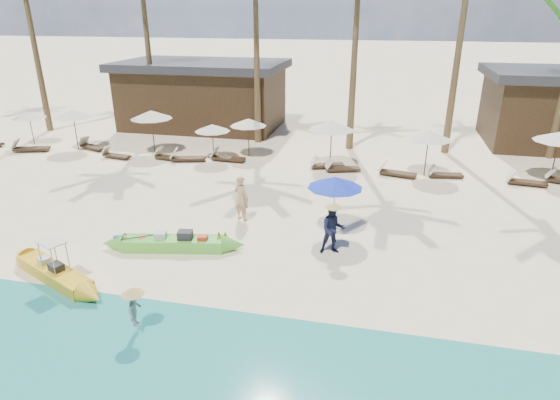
% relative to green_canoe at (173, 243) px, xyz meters
% --- Properties ---
extents(ground, '(240.00, 240.00, 0.00)m').
position_rel_green_canoe_xyz_m(ground, '(2.51, -0.37, -0.23)').
color(ground, '#FBE0B9').
rests_on(ground, ground).
extents(wet_sand_strip, '(240.00, 4.50, 0.01)m').
position_rel_green_canoe_xyz_m(wet_sand_strip, '(2.51, -5.37, -0.22)').
color(wet_sand_strip, tan).
rests_on(wet_sand_strip, ground).
extents(green_canoe, '(5.28, 1.37, 0.68)m').
position_rel_green_canoe_xyz_m(green_canoe, '(0.00, 0.00, 0.00)').
color(green_canoe, '#59C03A').
rests_on(green_canoe, ground).
extents(yellow_canoe, '(4.76, 2.41, 1.32)m').
position_rel_green_canoe_xyz_m(yellow_canoe, '(-2.62, -2.52, -0.01)').
color(yellow_canoe, gold).
rests_on(yellow_canoe, ground).
extents(tourist, '(0.76, 0.65, 1.76)m').
position_rel_green_canoe_xyz_m(tourist, '(1.52, 2.77, 0.65)').
color(tourist, tan).
rests_on(tourist, ground).
extents(vendor_green, '(0.96, 0.84, 1.66)m').
position_rel_green_canoe_xyz_m(vendor_green, '(5.17, 0.94, 0.60)').
color(vendor_green, '#141837').
rests_on(vendor_green, ground).
extents(vendor_yellow, '(0.45, 0.66, 0.95)m').
position_rel_green_canoe_xyz_m(vendor_yellow, '(0.93, -4.16, 0.43)').
color(vendor_yellow, gray).
rests_on(vendor_yellow, ground).
extents(blue_umbrella, '(1.94, 1.94, 2.08)m').
position_rel_green_canoe_xyz_m(blue_umbrella, '(5.02, 2.51, 1.66)').
color(blue_umbrella, '#99999E').
rests_on(blue_umbrella, ground).
extents(resort_parasol_1, '(1.89, 1.89, 1.95)m').
position_rel_green_canoe_xyz_m(resort_parasol_1, '(-13.69, 10.46, 1.53)').
color(resort_parasol_1, '#3A2717').
rests_on(resort_parasol_1, ground).
extents(resort_parasol_2, '(2.18, 2.18, 2.25)m').
position_rel_green_canoe_xyz_m(resort_parasol_2, '(-10.59, 10.21, 1.80)').
color(resort_parasol_2, '#3A2717').
rests_on(resort_parasol_2, ground).
extents(lounger_2_left, '(2.07, 1.17, 0.67)m').
position_rel_green_canoe_xyz_m(lounger_2_left, '(-12.87, 9.01, -0.00)').
color(lounger_2_left, '#3A2717').
rests_on(lounger_2_left, ground).
extents(resort_parasol_3, '(2.27, 2.27, 2.34)m').
position_rel_green_canoe_xyz_m(resort_parasol_3, '(-5.93, 10.48, 1.88)').
color(resort_parasol_3, '#3A2717').
rests_on(resort_parasol_3, ground).
extents(lounger_3_left, '(1.85, 1.11, 0.60)m').
position_rel_green_canoe_xyz_m(lounger_3_left, '(-9.71, 10.20, -0.03)').
color(lounger_3_left, '#3A2717').
rests_on(lounger_3_left, ground).
extents(lounger_3_right, '(1.70, 0.77, 0.56)m').
position_rel_green_canoe_xyz_m(lounger_3_right, '(-7.47, 8.96, -0.04)').
color(lounger_3_right, '#3A2717').
rests_on(lounger_3_right, ground).
extents(resort_parasol_4, '(1.84, 1.84, 1.90)m').
position_rel_green_canoe_xyz_m(resort_parasol_4, '(-2.20, 9.88, 1.48)').
color(resort_parasol_4, '#3A2717').
rests_on(resort_parasol_4, ground).
extents(lounger_4_left, '(1.72, 0.73, 0.57)m').
position_rel_green_canoe_xyz_m(lounger_4_left, '(-4.57, 9.29, -0.04)').
color(lounger_4_left, '#3A2717').
rests_on(lounger_4_left, ground).
extents(lounger_4_right, '(1.92, 1.02, 0.62)m').
position_rel_green_canoe_xyz_m(lounger_4_right, '(-3.50, 9.24, -0.02)').
color(lounger_4_right, '#3A2717').
rests_on(lounger_4_right, ground).
extents(resort_parasol_5, '(1.97, 1.97, 2.03)m').
position_rel_green_canoe_xyz_m(resort_parasol_5, '(-0.59, 11.03, 1.60)').
color(resort_parasol_5, '#3A2717').
rests_on(resort_parasol_5, ground).
extents(lounger_5_left, '(1.87, 0.69, 0.62)m').
position_rel_green_canoe_xyz_m(lounger_5_left, '(-1.47, 9.76, -0.02)').
color(lounger_5_left, '#3A2717').
rests_on(lounger_5_left, ground).
extents(resort_parasol_6, '(2.26, 2.26, 2.33)m').
position_rel_green_canoe_xyz_m(resort_parasol_6, '(3.99, 10.11, 1.87)').
color(resort_parasol_6, '#3A2717').
rests_on(resort_parasol_6, ground).
extents(lounger_6_left, '(1.81, 1.09, 0.59)m').
position_rel_green_canoe_xyz_m(lounger_6_left, '(3.79, 9.70, -0.03)').
color(lounger_6_left, '#3A2717').
rests_on(lounger_6_left, ground).
extents(lounger_6_right, '(1.79, 1.00, 0.58)m').
position_rel_green_canoe_xyz_m(lounger_6_right, '(4.61, 9.34, -0.03)').
color(lounger_6_right, '#3A2717').
rests_on(lounger_6_right, ground).
extents(resort_parasol_7, '(2.13, 2.13, 2.19)m').
position_rel_green_canoe_xyz_m(resort_parasol_7, '(8.60, 9.72, 1.75)').
color(resort_parasol_7, '#3A2717').
rests_on(resort_parasol_7, ground).
extents(lounger_7_left, '(1.86, 0.91, 0.61)m').
position_rel_green_canoe_xyz_m(lounger_7_left, '(7.23, 9.25, -0.03)').
color(lounger_7_left, '#3A2717').
rests_on(lounger_7_left, ground).
extents(lounger_7_right, '(1.68, 0.75, 0.55)m').
position_rel_green_canoe_xyz_m(lounger_7_right, '(9.46, 9.51, -0.04)').
color(lounger_7_right, '#3A2717').
rests_on(lounger_7_right, ground).
extents(resort_parasol_8, '(2.24, 2.24, 2.31)m').
position_rel_green_canoe_xyz_m(resort_parasol_8, '(14.34, 10.27, 1.85)').
color(resort_parasol_8, '#3A2717').
rests_on(resort_parasol_8, ground).
extents(lounger_8_left, '(1.75, 0.70, 0.58)m').
position_rel_green_canoe_xyz_m(lounger_8_left, '(12.96, 9.25, -0.03)').
color(lounger_8_left, '#3A2717').
rests_on(lounger_8_left, ground).
extents(pavilion_west, '(10.80, 6.60, 4.30)m').
position_rel_green_canoe_xyz_m(pavilion_west, '(-5.49, 17.13, 1.96)').
color(pavilion_west, '#3A2717').
rests_on(pavilion_west, ground).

